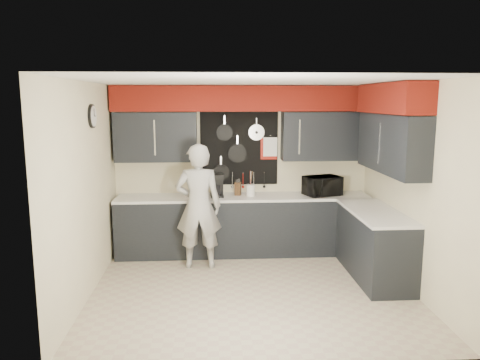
{
  "coord_description": "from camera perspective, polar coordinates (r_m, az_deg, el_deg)",
  "views": [
    {
      "loc": [
        -0.51,
        -5.61,
        2.38
      ],
      "look_at": [
        -0.12,
        0.5,
        1.33
      ],
      "focal_mm": 35.0,
      "sensor_mm": 36.0,
      "label": 1
    }
  ],
  "objects": [
    {
      "name": "person",
      "position": [
        6.65,
        -5.09,
        -3.22
      ],
      "size": [
        0.66,
        0.44,
        1.79
      ],
      "primitive_type": "imported",
      "rotation": [
        0.0,
        0.0,
        3.12
      ],
      "color": "#ACADAA",
      "rests_on": "ground"
    },
    {
      "name": "knife_block",
      "position": [
        7.24,
        -0.26,
        -1.09
      ],
      "size": [
        0.11,
        0.11,
        0.2
      ],
      "primitive_type": "cube",
      "rotation": [
        0.0,
        0.0,
        -0.25
      ],
      "color": "#382211",
      "rests_on": "base_cabinets"
    },
    {
      "name": "back_wall_assembly",
      "position": [
        7.23,
        0.43,
        6.8
      ],
      "size": [
        4.0,
        0.36,
        2.6
      ],
      "color": "beige",
      "rests_on": "ground"
    },
    {
      "name": "utensil_crock",
      "position": [
        7.21,
        1.3,
        -1.24
      ],
      "size": [
        0.14,
        0.14,
        0.18
      ],
      "primitive_type": "cylinder",
      "color": "white",
      "rests_on": "base_cabinets"
    },
    {
      "name": "base_cabinets",
      "position": [
        7.08,
        4.6,
        -6.07
      ],
      "size": [
        3.95,
        2.2,
        0.92
      ],
      "color": "black",
      "rests_on": "ground"
    },
    {
      "name": "left_wall_assembly",
      "position": [
        5.91,
        -18.18,
        -0.96
      ],
      "size": [
        0.05,
        3.5,
        2.6
      ],
      "color": "beige",
      "rests_on": "ground"
    },
    {
      "name": "right_wall_assembly",
      "position": [
        6.34,
        18.28,
        5.29
      ],
      "size": [
        0.36,
        3.5,
        2.6
      ],
      "color": "beige",
      "rests_on": "ground"
    },
    {
      "name": "coffee_maker",
      "position": [
        7.15,
        -2.83,
        -0.58
      ],
      "size": [
        0.2,
        0.24,
        0.35
      ],
      "rotation": [
        0.0,
        0.0,
        0.06
      ],
      "color": "black",
      "rests_on": "base_cabinets"
    },
    {
      "name": "microwave",
      "position": [
        7.35,
        9.99,
        -0.71
      ],
      "size": [
        0.63,
        0.52,
        0.3
      ],
      "primitive_type": "imported",
      "rotation": [
        0.0,
        0.0,
        0.34
      ],
      "color": "black",
      "rests_on": "base_cabinets"
    },
    {
      "name": "ground",
      "position": [
        6.11,
        1.43,
        -13.19
      ],
      "size": [
        4.0,
        4.0,
        0.0
      ],
      "primitive_type": "plane",
      "color": "#B9AF90",
      "rests_on": "ground"
    }
  ]
}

